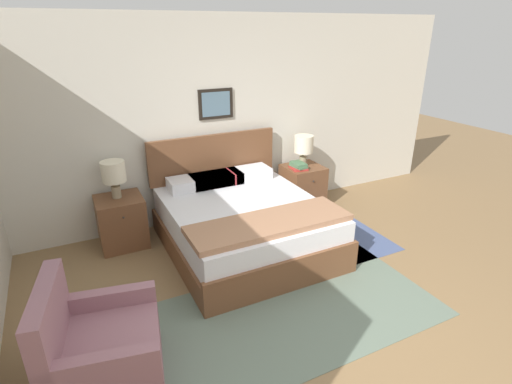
% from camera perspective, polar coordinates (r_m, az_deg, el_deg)
% --- Properties ---
extents(ground_plane, '(16.00, 16.00, 0.00)m').
position_cam_1_polar(ground_plane, '(3.47, 14.60, -22.94)').
color(ground_plane, olive).
extents(wall_back, '(7.42, 0.09, 2.60)m').
position_cam_1_polar(wall_back, '(5.25, -6.34, 9.97)').
color(wall_back, beige).
rests_on(wall_back, ground_plane).
extents(area_rug_main, '(2.69, 1.41, 0.01)m').
position_cam_1_polar(area_rug_main, '(3.85, 5.46, -16.70)').
color(area_rug_main, slate).
rests_on(area_rug_main, ground_plane).
extents(area_rug_bedside, '(0.72, 1.33, 0.01)m').
position_cam_1_polar(area_rug_bedside, '(5.25, 12.60, -5.60)').
color(area_rug_bedside, '#47567F').
rests_on(area_rug_bedside, ground_plane).
extents(bed, '(1.71, 1.95, 1.16)m').
position_cam_1_polar(bed, '(4.66, -1.84, -4.33)').
color(bed, brown).
rests_on(bed, ground_plane).
extents(armchair, '(0.89, 0.92, 0.86)m').
position_cam_1_polar(armchair, '(3.29, -21.41, -20.34)').
color(armchair, '#8E606B').
rests_on(armchair, ground_plane).
extents(nightstand_near_window, '(0.53, 0.52, 0.60)m').
position_cam_1_polar(nightstand_near_window, '(4.99, -18.65, -4.03)').
color(nightstand_near_window, brown).
rests_on(nightstand_near_window, ground_plane).
extents(nightstand_by_door, '(0.53, 0.52, 0.60)m').
position_cam_1_polar(nightstand_by_door, '(5.79, 6.66, 0.82)').
color(nightstand_by_door, brown).
rests_on(nightstand_by_door, ground_plane).
extents(table_lamp_near_window, '(0.27, 0.27, 0.44)m').
position_cam_1_polar(table_lamp_near_window, '(4.79, -19.68, 2.55)').
color(table_lamp_near_window, gray).
rests_on(table_lamp_near_window, nightstand_near_window).
extents(table_lamp_by_door, '(0.27, 0.27, 0.44)m').
position_cam_1_polar(table_lamp_by_door, '(5.63, 6.83, 6.62)').
color(table_lamp_by_door, gray).
rests_on(table_lamp_by_door, nightstand_by_door).
extents(book_thick_bottom, '(0.24, 0.28, 0.03)m').
position_cam_1_polar(book_thick_bottom, '(5.58, 6.06, 3.46)').
color(book_thick_bottom, '#B7332D').
rests_on(book_thick_bottom, nightstand_by_door).
extents(book_hardcover_middle, '(0.17, 0.27, 0.03)m').
position_cam_1_polar(book_hardcover_middle, '(5.58, 6.07, 3.71)').
color(book_hardcover_middle, '#4C7551').
rests_on(book_hardcover_middle, book_thick_bottom).
extents(book_novel_upper, '(0.16, 0.24, 0.04)m').
position_cam_1_polar(book_novel_upper, '(5.57, 6.08, 4.02)').
color(book_novel_upper, '#4C7551').
rests_on(book_novel_upper, book_hardcover_middle).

